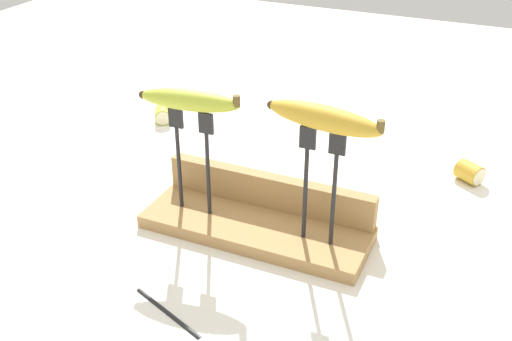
% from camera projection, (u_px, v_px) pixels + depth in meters
% --- Properties ---
extents(ground_plane, '(3.00, 3.00, 0.00)m').
position_uv_depth(ground_plane, '(256.00, 233.00, 1.08)').
color(ground_plane, white).
extents(wooden_board, '(0.39, 0.14, 0.02)m').
position_uv_depth(wooden_board, '(256.00, 227.00, 1.07)').
color(wooden_board, '#A87F4C').
rests_on(wooden_board, ground).
extents(board_backstop, '(0.38, 0.02, 0.06)m').
position_uv_depth(board_backstop, '(269.00, 191.00, 1.10)').
color(board_backstop, '#A87F4C').
rests_on(board_backstop, wooden_board).
extents(fork_stand_left, '(0.08, 0.01, 0.19)m').
position_uv_depth(fork_stand_left, '(193.00, 152.00, 1.04)').
color(fork_stand_left, black).
rests_on(fork_stand_left, wooden_board).
extents(fork_stand_right, '(0.07, 0.01, 0.20)m').
position_uv_depth(fork_stand_right, '(320.00, 177.00, 0.96)').
color(fork_stand_right, black).
rests_on(fork_stand_right, wooden_board).
extents(banana_raised_left, '(0.18, 0.06, 0.04)m').
position_uv_depth(banana_raised_left, '(190.00, 100.00, 1.00)').
color(banana_raised_left, '#B2C138').
rests_on(banana_raised_left, fork_stand_left).
extents(banana_raised_right, '(0.19, 0.07, 0.04)m').
position_uv_depth(banana_raised_right, '(324.00, 118.00, 0.91)').
color(banana_raised_right, gold).
rests_on(banana_raised_right, fork_stand_right).
extents(fork_fallen_near, '(0.18, 0.08, 0.01)m').
position_uv_depth(fork_fallen_near, '(187.00, 327.00, 0.87)').
color(fork_fallen_near, black).
rests_on(fork_fallen_near, ground).
extents(banana_chunk_near, '(0.06, 0.06, 0.04)m').
position_uv_depth(banana_chunk_near, '(470.00, 172.00, 1.22)').
color(banana_chunk_near, gold).
rests_on(banana_chunk_near, ground).
extents(banana_chunk_far, '(0.06, 0.06, 0.04)m').
position_uv_depth(banana_chunk_far, '(163.00, 115.00, 1.47)').
color(banana_chunk_far, '#B2C138').
rests_on(banana_chunk_far, ground).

